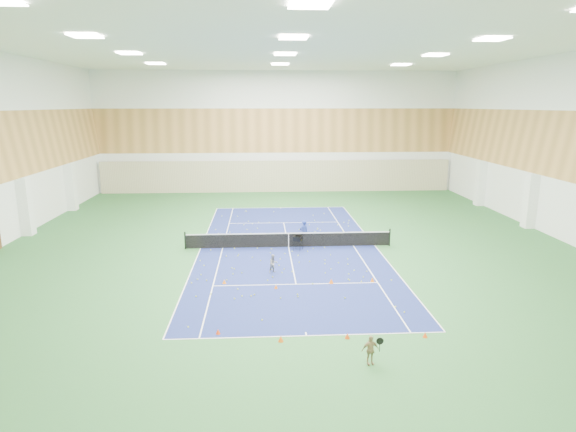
{
  "coord_description": "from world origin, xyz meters",
  "views": [
    {
      "loc": [
        -1.68,
        -28.86,
        8.72
      ],
      "look_at": [
        -0.03,
        0.07,
        2.0
      ],
      "focal_mm": 30.0,
      "sensor_mm": 36.0,
      "label": 1
    }
  ],
  "objects": [
    {
      "name": "ceiling_light_grid",
      "position": [
        0.0,
        0.0,
        11.92
      ],
      "size": [
        21.4,
        25.4,
        0.06
      ],
      "primitive_type": null,
      "color": "white",
      "rests_on": "room_shell"
    },
    {
      "name": "cone_svc_a",
      "position": [
        -3.58,
        -6.09,
        0.11
      ],
      "size": [
        0.2,
        0.2,
        0.22
      ],
      "primitive_type": "cone",
      "color": "orange",
      "rests_on": "ground"
    },
    {
      "name": "cone_svc_b",
      "position": [
        -1.02,
        -6.9,
        0.1
      ],
      "size": [
        0.18,
        0.18,
        0.2
      ],
      "primitive_type": "cone",
      "color": "orange",
      "rests_on": "ground"
    },
    {
      "name": "court_surface",
      "position": [
        0.0,
        0.0,
        0.01
      ],
      "size": [
        10.97,
        23.77,
        0.01
      ],
      "primitive_type": "cube",
      "color": "navy",
      "rests_on": "ground"
    },
    {
      "name": "child_court",
      "position": [
        -1.08,
        -4.61,
        0.5
      ],
      "size": [
        0.6,
        0.55,
        1.01
      ],
      "primitive_type": "imported",
      "rotation": [
        0.0,
        0.0,
        0.42
      ],
      "color": "gray",
      "rests_on": "ground"
    },
    {
      "name": "room_shell",
      "position": [
        0.0,
        0.0,
        6.0
      ],
      "size": [
        36.0,
        40.0,
        12.0
      ],
      "primitive_type": null,
      "color": "white",
      "rests_on": "ground"
    },
    {
      "name": "coach",
      "position": [
        1.0,
        0.6,
        0.79
      ],
      "size": [
        0.68,
        0.58,
        1.59
      ],
      "primitive_type": "imported",
      "rotation": [
        0.0,
        0.0,
        3.56
      ],
      "color": "navy",
      "rests_on": "ground"
    },
    {
      "name": "wood_cladding",
      "position": [
        0.0,
        0.0,
        8.0
      ],
      "size": [
        36.0,
        40.0,
        8.0
      ],
      "primitive_type": null,
      "color": "#C08847",
      "rests_on": "room_shell"
    },
    {
      "name": "ground",
      "position": [
        0.0,
        0.0,
        0.0
      ],
      "size": [
        40.0,
        40.0,
        0.0
      ],
      "primitive_type": "plane",
      "color": "#29612D",
      "rests_on": "ground"
    },
    {
      "name": "cone_svc_d",
      "position": [
        3.88,
        -6.25,
        0.11
      ],
      "size": [
        0.21,
        0.21,
        0.23
      ],
      "primitive_type": "cone",
      "color": "orange",
      "rests_on": "ground"
    },
    {
      "name": "cone_svc_c",
      "position": [
        1.77,
        -6.36,
        0.13
      ],
      "size": [
        0.23,
        0.23,
        0.25
      ],
      "primitive_type": "cone",
      "color": "#FF640D",
      "rests_on": "ground"
    },
    {
      "name": "back_curtain",
      "position": [
        0.0,
        19.75,
        1.6
      ],
      "size": [
        35.4,
        0.16,
        3.2
      ],
      "primitive_type": "cube",
      "color": "#C6B793",
      "rests_on": "ground"
    },
    {
      "name": "cone_base_c",
      "position": [
        1.54,
        -12.16,
        0.11
      ],
      "size": [
        0.2,
        0.2,
        0.22
      ],
      "primitive_type": "cone",
      "color": "#DA410B",
      "rests_on": "ground"
    },
    {
      "name": "cone_base_b",
      "position": [
        -1.01,
        -12.27,
        0.12
      ],
      "size": [
        0.21,
        0.21,
        0.23
      ],
      "primitive_type": "cone",
      "color": "#EA580C",
      "rests_on": "ground"
    },
    {
      "name": "cone_base_a",
      "position": [
        -3.43,
        -11.52,
        0.11
      ],
      "size": [
        0.19,
        0.19,
        0.21
      ],
      "primitive_type": "cone",
      "color": "#F63F0C",
      "rests_on": "ground"
    },
    {
      "name": "child_apron",
      "position": [
        1.99,
        -14.05,
        0.53
      ],
      "size": [
        0.66,
        0.37,
        1.06
      ],
      "primitive_type": "imported",
      "rotation": [
        0.0,
        0.0,
        0.19
      ],
      "color": "#9D825A",
      "rests_on": "ground"
    },
    {
      "name": "tennis_net",
      "position": [
        0.0,
        0.0,
        0.55
      ],
      "size": [
        12.8,
        0.1,
        1.1
      ],
      "primitive_type": null,
      "color": "black",
      "rests_on": "ground"
    },
    {
      "name": "cone_base_d",
      "position": [
        4.55,
        -12.24,
        0.1
      ],
      "size": [
        0.19,
        0.19,
        0.21
      ],
      "primitive_type": "cone",
      "color": "#F1480C",
      "rests_on": "ground"
    },
    {
      "name": "tennis_balls_scatter",
      "position": [
        0.0,
        0.0,
        0.05
      ],
      "size": [
        10.57,
        22.77,
        0.07
      ],
      "primitive_type": null,
      "color": "#C7E126",
      "rests_on": "ground"
    },
    {
      "name": "ball_cart",
      "position": [
        0.54,
        -0.6,
        0.45
      ],
      "size": [
        0.69,
        0.69,
        0.9
      ],
      "primitive_type": null,
      "rotation": [
        0.0,
        0.0,
        -0.44
      ],
      "color": "black",
      "rests_on": "ground"
    }
  ]
}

